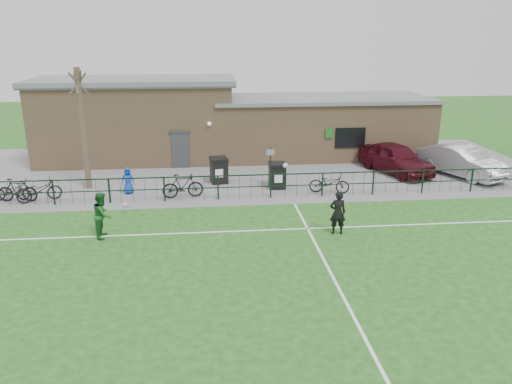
{
  "coord_description": "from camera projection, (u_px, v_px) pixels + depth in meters",
  "views": [
    {
      "loc": [
        -1.91,
        -14.45,
        7.6
      ],
      "look_at": [
        0.0,
        5.0,
        1.3
      ],
      "focal_mm": 35.0,
      "sensor_mm": 36.0,
      "label": 1
    }
  ],
  "objects": [
    {
      "name": "car_maroon",
      "position": [
        396.0,
        158.0,
        27.85
      ],
      "size": [
        3.52,
        5.29,
        1.67
      ],
      "primitive_type": "imported",
      "rotation": [
        0.0,
        0.0,
        0.35
      ],
      "color": "#400B15",
      "rests_on": "paving_strip"
    },
    {
      "name": "spectator_child",
      "position": [
        128.0,
        181.0,
        24.27
      ],
      "size": [
        0.66,
        0.44,
        1.32
      ],
      "primitive_type": "imported",
      "rotation": [
        0.0,
        0.0,
        0.03
      ],
      "color": "#1342B4",
      "rests_on": "paving_strip"
    },
    {
      "name": "bicycle_e",
      "position": [
        329.0,
        183.0,
        24.42
      ],
      "size": [
        2.06,
        1.14,
        1.03
      ],
      "primitive_type": "imported",
      "rotation": [
        0.0,
        0.0,
        1.32
      ],
      "color": "black",
      "rests_on": "paving_strip"
    },
    {
      "name": "bicycle_d",
      "position": [
        183.0,
        186.0,
        23.7
      ],
      "size": [
        2.01,
        0.79,
        1.17
      ],
      "primitive_type": "imported",
      "rotation": [
        0.0,
        0.0,
        1.7
      ],
      "color": "black",
      "rests_on": "paving_strip"
    },
    {
      "name": "pitch_line_touch",
      "position": [
        250.0,
        200.0,
        23.58
      ],
      "size": [
        28.0,
        0.1,
        0.01
      ],
      "primitive_type": "cube",
      "color": "white",
      "rests_on": "ground"
    },
    {
      "name": "bare_tree",
      "position": [
        83.0,
        130.0,
        24.47
      ],
      "size": [
        0.3,
        0.3,
        6.0
      ],
      "primitive_type": "cylinder",
      "color": "#49392C",
      "rests_on": "ground"
    },
    {
      "name": "bicycle_c",
      "position": [
        39.0,
        190.0,
        23.22
      ],
      "size": [
        2.11,
        1.47,
        1.05
      ],
      "primitive_type": "imported",
      "rotation": [
        0.0,
        0.0,
        2.0
      ],
      "color": "black",
      "rests_on": "paving_strip"
    },
    {
      "name": "wheelie_bin_left",
      "position": [
        219.0,
        171.0,
        26.11
      ],
      "size": [
        0.97,
        1.06,
        1.25
      ],
      "primitive_type": "cube",
      "rotation": [
        0.0,
        0.0,
        0.17
      ],
      "color": "black",
      "rests_on": "paving_strip"
    },
    {
      "name": "sign_post",
      "position": [
        270.0,
        167.0,
        25.46
      ],
      "size": [
        0.08,
        0.08,
        2.0
      ],
      "primitive_type": "cylinder",
      "rotation": [
        0.0,
        0.0,
        0.38
      ],
      "color": "black",
      "rests_on": "paving_strip"
    },
    {
      "name": "pitch_line_perp",
      "position": [
        331.0,
        274.0,
        16.38
      ],
      "size": [
        0.1,
        16.0,
        0.01
      ],
      "primitive_type": "cube",
      "color": "white",
      "rests_on": "ground"
    },
    {
      "name": "ground",
      "position": [
        271.0,
        277.0,
        16.19
      ],
      "size": [
        90.0,
        90.0,
        0.0
      ],
      "primitive_type": "plane",
      "color": "#1C5117",
      "rests_on": "ground"
    },
    {
      "name": "wheelie_bin_right",
      "position": [
        277.0,
        176.0,
        25.23
      ],
      "size": [
        0.8,
        0.91,
        1.2
      ],
      "primitive_type": "cube",
      "rotation": [
        0.0,
        0.0,
        -0.0
      ],
      "color": "black",
      "rests_on": "paving_strip"
    },
    {
      "name": "car_silver",
      "position": [
        461.0,
        161.0,
        27.27
      ],
      "size": [
        3.62,
        5.29,
        1.65
      ],
      "primitive_type": "imported",
      "rotation": [
        0.0,
        0.0,
        0.42
      ],
      "color": "#9B9DA3",
      "rests_on": "paving_strip"
    },
    {
      "name": "pitch_line_mid",
      "position": [
        258.0,
        230.0,
        19.98
      ],
      "size": [
        28.0,
        0.1,
        0.01
      ],
      "primitive_type": "cube",
      "color": "white",
      "rests_on": "ground"
    },
    {
      "name": "paving_strip",
      "position": [
        242.0,
        169.0,
        28.98
      ],
      "size": [
        34.0,
        13.0,
        0.02
      ],
      "primitive_type": "cube",
      "color": "slate",
      "rests_on": "ground"
    },
    {
      "name": "bicycle_a",
      "position": [
        11.0,
        191.0,
        23.37
      ],
      "size": [
        1.74,
        0.67,
        0.9
      ],
      "primitive_type": "imported",
      "rotation": [
        0.0,
        0.0,
        1.53
      ],
      "color": "black",
      "rests_on": "paving_strip"
    },
    {
      "name": "goalkeeper_kick",
      "position": [
        336.0,
        212.0,
        19.46
      ],
      "size": [
        2.09,
        3.08,
        2.21
      ],
      "color": "black",
      "rests_on": "ground"
    },
    {
      "name": "bicycle_b",
      "position": [
        17.0,
        190.0,
        23.15
      ],
      "size": [
        1.9,
        0.73,
        1.11
      ],
      "primitive_type": "imported",
      "rotation": [
        0.0,
        0.0,
        1.46
      ],
      "color": "black",
      "rests_on": "paving_strip"
    },
    {
      "name": "ball_ground",
      "position": [
        125.0,
        205.0,
        22.6
      ],
      "size": [
        0.23,
        0.23,
        0.23
      ],
      "primitive_type": "sphere",
      "color": "silver",
      "rests_on": "ground"
    },
    {
      "name": "clubhouse",
      "position": [
        224.0,
        122.0,
        31.06
      ],
      "size": [
        24.25,
        5.4,
        4.96
      ],
      "color": "#A37E5B",
      "rests_on": "ground"
    },
    {
      "name": "outfield_player",
      "position": [
        103.0,
        215.0,
        19.12
      ],
      "size": [
        0.69,
        0.88,
        1.79
      ],
      "primitive_type": "imported",
      "rotation": [
        0.0,
        0.0,
        1.55
      ],
      "color": "#18541E",
      "rests_on": "ground"
    },
    {
      "name": "perimeter_fence",
      "position": [
        250.0,
        187.0,
        23.59
      ],
      "size": [
        28.0,
        0.1,
        1.2
      ],
      "primitive_type": "cube",
      "color": "black",
      "rests_on": "ground"
    }
  ]
}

